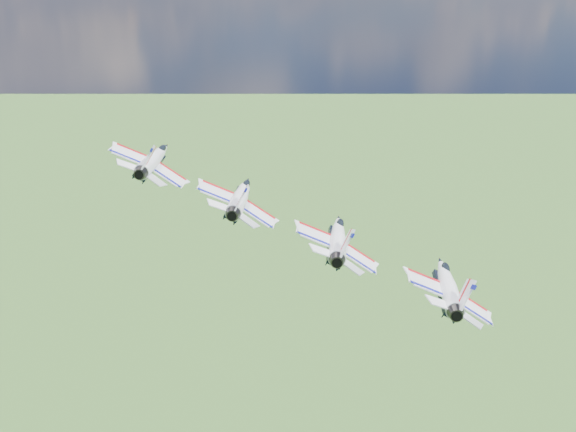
{
  "coord_description": "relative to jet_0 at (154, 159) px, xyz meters",
  "views": [
    {
      "loc": [
        -20.42,
        -55.26,
        182.68
      ],
      "look_at": [
        -3.91,
        14.59,
        156.55
      ],
      "focal_mm": 45.0,
      "sensor_mm": 36.0,
      "label": 1
    }
  ],
  "objects": [
    {
      "name": "jet_3",
      "position": [
        26.08,
        -23.67,
        -7.9
      ],
      "size": [
        13.54,
        15.84,
        7.81
      ],
      "primitive_type": null,
      "rotation": [
        0.0,
        0.49,
        -0.31
      ],
      "color": "silver"
    },
    {
      "name": "jet_0",
      "position": [
        0.0,
        0.0,
        0.0
      ],
      "size": [
        13.54,
        15.84,
        7.81
      ],
      "primitive_type": null,
      "rotation": [
        0.0,
        0.49,
        -0.31
      ],
      "color": "white"
    },
    {
      "name": "jet_1",
      "position": [
        8.69,
        -7.89,
        -2.63
      ],
      "size": [
        13.54,
        15.84,
        7.81
      ],
      "primitive_type": null,
      "rotation": [
        0.0,
        0.49,
        -0.31
      ],
      "color": "silver"
    },
    {
      "name": "jet_2",
      "position": [
        17.39,
        -15.78,
        -5.26
      ],
      "size": [
        13.54,
        15.84,
        7.81
      ],
      "primitive_type": null,
      "rotation": [
        0.0,
        0.49,
        -0.31
      ],
      "color": "white"
    }
  ]
}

